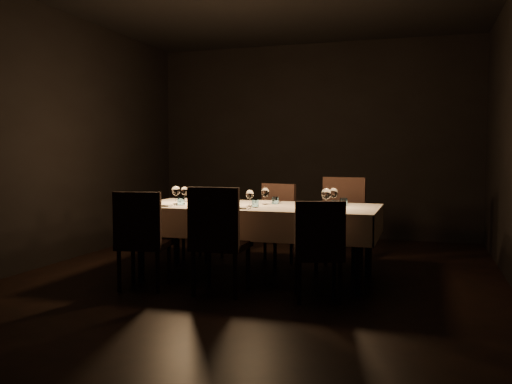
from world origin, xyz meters
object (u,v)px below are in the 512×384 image
(chair_far_left, at_px, (207,220))
(chair_far_right, at_px, (341,219))
(chair_far_center, at_px, (274,220))
(chair_near_left, at_px, (141,236))
(chair_near_center, at_px, (218,236))
(chair_near_right, at_px, (319,246))
(dining_table, at_px, (256,212))

(chair_far_left, relative_size, chair_far_right, 0.85)
(chair_far_center, bearing_deg, chair_near_left, -101.89)
(chair_near_center, height_order, chair_near_right, chair_near_center)
(dining_table, xyz_separation_m, chair_near_right, (0.81, -0.74, -0.19))
(chair_far_left, xyz_separation_m, chair_far_center, (0.87, -0.02, 0.03))
(dining_table, bearing_deg, chair_near_left, -136.63)
(chair_far_center, relative_size, chair_far_right, 0.92)
(chair_near_center, relative_size, chair_far_left, 1.15)
(chair_near_center, distance_m, chair_near_right, 0.92)
(dining_table, distance_m, chair_far_center, 0.79)
(chair_near_left, relative_size, chair_far_right, 0.92)
(chair_near_right, height_order, chair_far_left, chair_near_right)
(chair_far_left, bearing_deg, chair_near_center, -50.49)
(chair_near_right, xyz_separation_m, chair_far_right, (-0.03, 1.50, 0.06))
(chair_near_center, relative_size, chair_far_center, 1.06)
(chair_near_left, bearing_deg, chair_far_left, -99.75)
(chair_near_center, bearing_deg, chair_far_left, -65.59)
(chair_near_center, xyz_separation_m, chair_far_left, (-0.77, 1.59, -0.06))
(chair_near_left, height_order, chair_far_left, chair_near_left)
(dining_table, height_order, chair_near_right, chair_near_right)
(dining_table, distance_m, chair_near_left, 1.22)
(dining_table, xyz_separation_m, chair_near_left, (-0.88, -0.83, -0.17))
(dining_table, relative_size, chair_near_center, 2.52)
(dining_table, xyz_separation_m, chair_far_left, (-0.89, 0.80, -0.20))
(chair_far_center, xyz_separation_m, chair_far_right, (0.80, -0.02, 0.04))
(chair_near_center, bearing_deg, chair_near_right, -178.76)
(chair_near_center, xyz_separation_m, chair_far_right, (0.89, 1.54, 0.01))
(chair_far_right, bearing_deg, chair_near_left, -131.57)
(chair_far_center, bearing_deg, chair_near_center, -77.25)
(chair_near_center, relative_size, chair_far_right, 0.97)
(chair_far_right, bearing_deg, dining_table, -131.15)
(chair_far_center, height_order, chair_far_right, chair_far_right)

